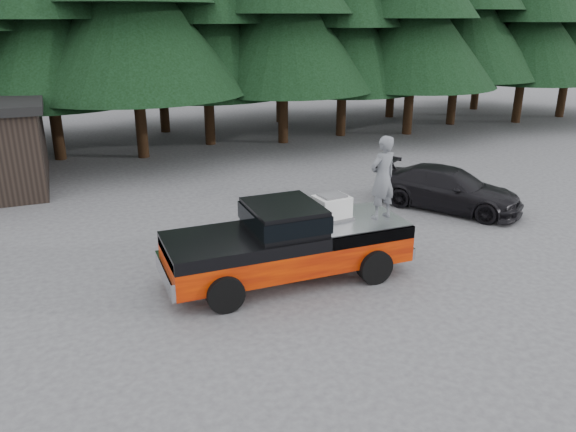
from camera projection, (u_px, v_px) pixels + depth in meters
name	position (u px, v px, depth m)	size (l,w,h in m)	color
ground	(281.00, 290.00, 13.15)	(120.00, 120.00, 0.00)	#464648
pickup_truck	(288.00, 253.00, 13.50)	(6.00, 2.04, 1.33)	#DD3600
truck_cab	(284.00, 216.00, 13.14)	(1.66, 1.90, 0.59)	black
air_compressor	(332.00, 208.00, 13.78)	(0.80, 0.67, 0.55)	silver
man_on_bed	(383.00, 178.00, 13.60)	(0.75, 0.49, 2.06)	slate
parked_car	(449.00, 189.00, 18.46)	(1.91, 4.70, 1.37)	black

